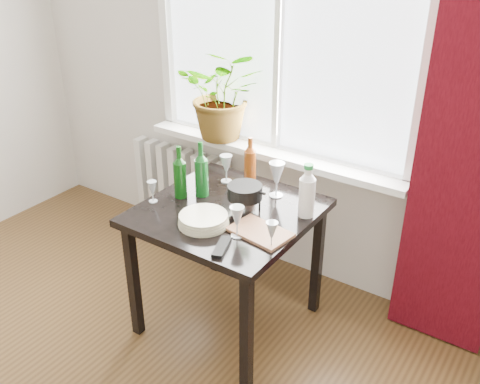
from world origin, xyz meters
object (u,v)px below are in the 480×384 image
Objects in this scene: potted_plant at (224,94)px; table at (227,224)px; wineglass_back_center at (277,179)px; cutting_board at (260,232)px; plate_stack at (203,220)px; wine_bottle_right at (201,169)px; radiator at (182,185)px; wineglass_back_left at (226,168)px; wineglass_far_right at (272,235)px; wineglass_front_left at (152,192)px; wine_bottle_left at (180,172)px; wineglass_front_right at (237,221)px; bottle_amber at (250,160)px; fondue_pot at (245,198)px; tv_remote at (222,247)px; cleaning_bottle at (307,190)px.

table is at bearing -53.49° from potted_plant.
potted_plant is 2.82× the size of wineglass_back_center.
plate_stack is at bearing -162.73° from cutting_board.
table is 2.73× the size of wine_bottle_right.
radiator is 0.88m from wineglass_back_left.
wineglass_front_left is at bearing 178.12° from wineglass_far_right.
table is 3.35× the size of plate_stack.
wineglass_back_left is (-0.19, 0.26, 0.18)m from table.
wineglass_back_center is 1.22× the size of wineglass_back_left.
wineglass_far_right is at bearing -43.52° from potted_plant.
wine_bottle_left is 2.16× the size of wineglass_far_right.
wineglass_back_center is (0.34, 0.22, -0.05)m from wine_bottle_right.
potted_plant is at bearing 113.44° from wine_bottle_right.
wineglass_front_right is at bearing -82.91° from wineglass_back_center.
table is at bearing -76.90° from bottle_amber.
fondue_pot is at bearing -1.08° from wine_bottle_right.
potted_plant is 4.69× the size of wineglass_front_left.
tv_remote is (0.48, -0.29, -0.14)m from wine_bottle_left.
cleaning_bottle is 1.72× the size of wineglass_back_left.
bottle_amber is at bearing 93.23° from tv_remote.
potted_plant is 3.42× the size of tv_remote.
potted_plant is at bearing 136.48° from wineglass_far_right.
plate_stack is (0.37, -0.04, -0.03)m from wineglass_front_left.
fondue_pot is at bearing -46.57° from potted_plant.
tv_remote is at bearing -67.35° from bottle_amber.
fondue_pot is at bearing -38.38° from wineglass_back_left.
wineglass_back_center is at bearing 32.45° from wine_bottle_right.
wineglass_front_left is 0.65m from cutting_board.
tv_remote is (0.12, -0.37, -0.06)m from fondue_pot.
wineglass_back_center is 1.67× the size of wineglass_front_left.
cleaning_bottle is 0.54m from tv_remote.
wine_bottle_right is 1.07× the size of cutting_board.
wineglass_front_right is 0.97× the size of wineglass_back_left.
table is 6.95× the size of wineglass_front_left.
cutting_board is (0.27, -0.11, 0.10)m from table.
potted_plant is at bearing 152.38° from cleaning_bottle.
wineglass_back_center reaches higher than wineglass_front_right.
wineglass_back_center is 0.41m from cutting_board.
wine_bottle_left reaches higher than tv_remote.
wineglass_front_right is 0.13m from cutting_board.
cleaning_bottle reaches higher than wineglass_front_right.
radiator is 3.16× the size of plate_stack.
wine_bottle_left is 2.41× the size of wineglass_front_left.
table is 0.19m from fondue_pot.
table is 5.10× the size of wineglass_back_left.
wineglass_front_left is at bearing -123.11° from wine_bottle_left.
wineglass_back_center is at bearing 34.94° from wine_bottle_left.
wine_bottle_right is 1.92× the size of wineglass_front_right.
radiator is 3.93× the size of wineglass_back_center.
wineglass_front_right is at bearing 71.68° from tv_remote.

